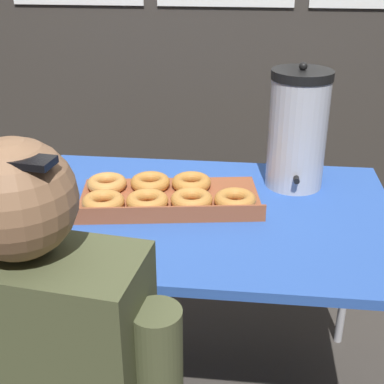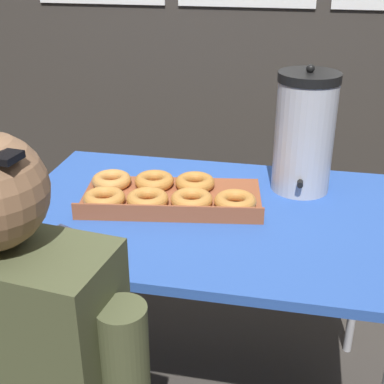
% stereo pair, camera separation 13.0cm
% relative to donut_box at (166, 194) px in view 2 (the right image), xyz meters
% --- Properties ---
extents(folding_table, '(1.15, 0.80, 0.75)m').
position_rel_donut_box_xyz_m(folding_table, '(0.12, -0.04, -0.08)').
color(folding_table, '#2D56B2').
rests_on(folding_table, ground).
extents(donut_box, '(0.59, 0.37, 0.05)m').
position_rel_donut_box_xyz_m(donut_box, '(0.00, 0.00, 0.00)').
color(donut_box, brown).
rests_on(donut_box, folding_table).
extents(coffee_urn, '(0.19, 0.22, 0.41)m').
position_rel_donut_box_xyz_m(coffee_urn, '(0.40, 0.18, 0.17)').
color(coffee_urn, '#B7B7BC').
rests_on(coffee_urn, folding_table).
extents(cell_phone, '(0.12, 0.15, 0.01)m').
position_rel_donut_box_xyz_m(cell_phone, '(-0.24, -0.29, -0.02)').
color(cell_phone, '#2D334C').
rests_on(cell_phone, folding_table).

